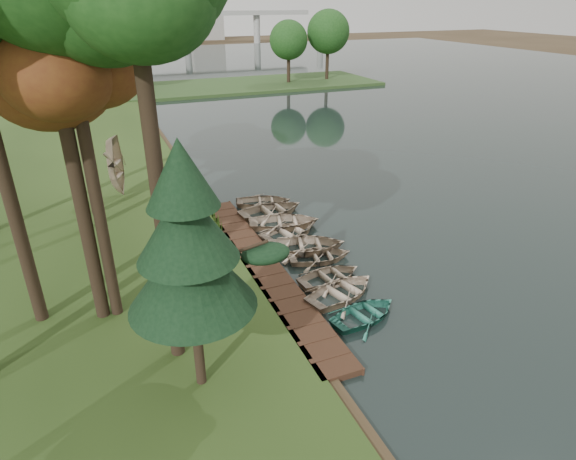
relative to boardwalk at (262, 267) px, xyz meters
name	(u,v)px	position (x,y,z in m)	size (l,w,h in m)	color
ground	(293,263)	(1.60, 0.00, -0.15)	(300.00, 300.00, 0.00)	#3D2F1D
water	(482,120)	(31.60, 20.00, -0.12)	(130.00, 200.00, 0.05)	black
boardwalk	(262,267)	(0.00, 0.00, 0.00)	(1.60, 16.00, 0.30)	#372115
peninsula	(206,88)	(9.60, 50.00, 0.08)	(50.00, 14.00, 0.45)	#2C471F
far_trees	(178,41)	(6.27, 50.00, 6.28)	(45.60, 5.60, 8.80)	black
bridge	(155,18)	(13.91, 120.00, 6.93)	(95.90, 4.00, 8.60)	#A5A5A0
building_a	(204,8)	(31.60, 140.00, 8.85)	(10.00, 8.00, 18.00)	#A5A5A0
building_b	(82,20)	(-3.40, 145.00, 5.85)	(8.00, 8.00, 12.00)	#A5A5A0
rowboat_0	(365,312)	(2.43, -5.28, 0.21)	(2.17, 3.04, 0.63)	#28715E
rowboat_1	(342,289)	(2.33, -3.55, 0.26)	(2.48, 3.48, 0.72)	tan
rowboat_2	(330,275)	(2.46, -2.21, 0.22)	(2.18, 3.06, 0.63)	tan
rowboat_3	(320,254)	(2.84, -0.34, 0.22)	(2.22, 3.11, 0.64)	tan
rowboat_4	(306,244)	(2.65, 0.79, 0.31)	(2.79, 3.91, 0.81)	tan
rowboat_5	(290,230)	(2.56, 2.70, 0.26)	(2.47, 3.46, 0.72)	tan
rowboat_6	(284,220)	(2.68, 3.81, 0.30)	(2.77, 3.88, 0.80)	tan
rowboat_7	(271,209)	(2.61, 5.64, 0.30)	(2.76, 3.87, 0.80)	tan
rowboat_8	(263,200)	(2.67, 7.21, 0.24)	(2.38, 3.33, 0.69)	tan
stored_rowboat	(121,190)	(-5.22, 11.56, 0.54)	(2.68, 3.75, 0.78)	tan
tree_2	(75,82)	(-6.60, -1.43, 8.98)	(4.13, 4.13, 10.70)	black
tree_4	(44,32)	(-7.56, 7.01, 9.99)	(4.41, 4.41, 11.85)	black
tree_6	(58,10)	(-6.88, 9.34, 10.85)	(4.00, 4.00, 12.62)	black
pine_tree	(188,245)	(-4.40, -6.48, 5.15)	(3.80, 3.80, 8.06)	black
reeds_0	(221,310)	(-2.93, -3.56, 0.63)	(0.60, 0.60, 0.96)	#3F661E
reeds_1	(218,224)	(-1.00, 3.95, 0.68)	(0.60, 0.60, 1.06)	#3F661E
reeds_2	(157,247)	(-4.35, 2.75, 0.58)	(0.60, 0.60, 0.86)	#3F661E
reeds_3	(211,213)	(-1.00, 5.53, 0.65)	(0.60, 0.60, 1.00)	#3F661E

